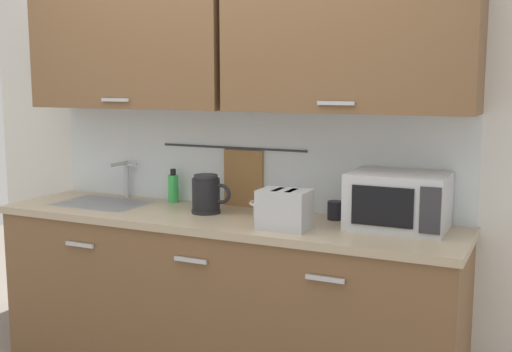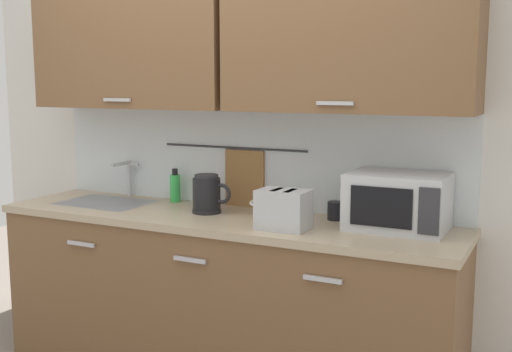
{
  "view_description": "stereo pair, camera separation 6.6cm",
  "coord_description": "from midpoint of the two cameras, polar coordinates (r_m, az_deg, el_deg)",
  "views": [
    {
      "loc": [
        1.56,
        -2.56,
        1.6
      ],
      "look_at": [
        0.19,
        0.33,
        1.12
      ],
      "focal_mm": 44.21,
      "sensor_mm": 36.0,
      "label": 1
    },
    {
      "loc": [
        1.62,
        -2.53,
        1.6
      ],
      "look_at": [
        0.19,
        0.33,
        1.12
      ],
      "focal_mm": 44.21,
      "sensor_mm": 36.0,
      "label": 2
    }
  ],
  "objects": [
    {
      "name": "mug_by_kettle",
      "position": [
        3.24,
        7.82,
        -3.14
      ],
      "size": [
        0.12,
        0.08,
        0.09
      ],
      "color": "black",
      "rests_on": "counter_unit"
    },
    {
      "name": "back_wall_assembly",
      "position": [
        3.46,
        -0.78,
        7.27
      ],
      "size": [
        3.7,
        0.41,
        2.5
      ],
      "color": "silver",
      "rests_on": "ground"
    },
    {
      "name": "mug_near_sink",
      "position": [
        3.6,
        -4.47,
        -1.91
      ],
      "size": [
        0.12,
        0.08,
        0.09
      ],
      "color": "silver",
      "rests_on": "counter_unit"
    },
    {
      "name": "microwave",
      "position": [
        3.08,
        13.32,
        -2.26
      ],
      "size": [
        0.46,
        0.35,
        0.27
      ],
      "color": "silver",
      "rests_on": "counter_unit"
    },
    {
      "name": "counter_unit",
      "position": [
        3.45,
        -2.69,
        -10.8
      ],
      "size": [
        2.53,
        0.64,
        0.9
      ],
      "color": "brown",
      "rests_on": "ground"
    },
    {
      "name": "toaster",
      "position": [
        3.01,
        3.13,
        -3.03
      ],
      "size": [
        0.26,
        0.17,
        0.19
      ],
      "color": "#B7BABF",
      "rests_on": "counter_unit"
    },
    {
      "name": "sink_faucet",
      "position": [
        3.92,
        -11.12,
        0.23
      ],
      "size": [
        0.09,
        0.17,
        0.22
      ],
      "color": "#B2B5BA",
      "rests_on": "counter_unit"
    },
    {
      "name": "dish_soap_bottle",
      "position": [
        3.72,
        -6.82,
        -1.02
      ],
      "size": [
        0.06,
        0.06,
        0.2
      ],
      "color": "green",
      "rests_on": "counter_unit"
    },
    {
      "name": "mixing_bowl",
      "position": [
        3.31,
        1.81,
        -2.88
      ],
      "size": [
        0.21,
        0.21,
        0.08
      ],
      "color": "silver",
      "rests_on": "counter_unit"
    },
    {
      "name": "electric_kettle",
      "position": [
        3.38,
        -3.87,
        -1.66
      ],
      "size": [
        0.23,
        0.16,
        0.21
      ],
      "color": "black",
      "rests_on": "counter_unit"
    }
  ]
}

